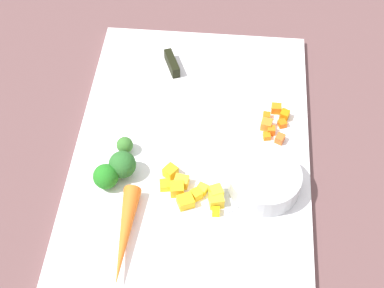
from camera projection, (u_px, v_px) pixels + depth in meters
The scene contains 27 objects.
ground_plane at pixel (192, 152), 0.94m from camera, with size 4.00×4.00×0.00m, color brown.
cutting_board at pixel (192, 150), 0.93m from camera, with size 0.56×0.37×0.01m, color white.
prep_bowl at pixel (264, 180), 0.87m from camera, with size 0.11×0.11×0.03m, color #B8BCBE.
chef_knife at pixel (187, 100), 0.98m from camera, with size 0.33×0.15×0.02m.
whole_carrot at pixel (125, 236), 0.81m from camera, with size 0.03×0.03×0.16m, color orange.
carrot_dice_0 at pixel (271, 130), 0.94m from camera, with size 0.01×0.01×0.01m, color orange.
carrot_dice_1 at pixel (266, 116), 0.96m from camera, with size 0.01×0.01×0.01m, color orange.
carrot_dice_2 at pixel (280, 139), 0.93m from camera, with size 0.02×0.01×0.01m, color orange.
carrot_dice_3 at pixel (264, 150), 0.92m from camera, with size 0.01×0.01×0.01m, color orange.
carrot_dice_4 at pixel (282, 124), 0.95m from camera, with size 0.01×0.01×0.01m, color orange.
carrot_dice_5 at pixel (266, 125), 0.95m from camera, with size 0.02×0.02×0.02m, color orange.
carrot_dice_6 at pixel (267, 136), 0.94m from camera, with size 0.01×0.01×0.01m, color orange.
carrot_dice_7 at pixel (285, 115), 0.96m from camera, with size 0.01×0.01×0.01m, color orange.
carrot_dice_8 at pixel (276, 109), 0.97m from camera, with size 0.01×0.02×0.01m, color orange.
pepper_dice_0 at pixel (202, 189), 0.87m from camera, with size 0.02×0.02×0.01m, color yellow.
pepper_dice_1 at pixel (165, 185), 0.87m from camera, with size 0.02×0.02×0.01m, color yellow.
pepper_dice_2 at pixel (216, 200), 0.85m from camera, with size 0.02×0.02×0.02m, color yellow.
pepper_dice_3 at pixel (216, 193), 0.86m from camera, with size 0.02×0.02×0.02m, color yellow.
pepper_dice_4 at pixel (216, 212), 0.85m from camera, with size 0.01×0.01×0.01m, color yellow.
pepper_dice_5 at pixel (197, 194), 0.86m from camera, with size 0.02×0.01×0.01m, color yellow.
pepper_dice_6 at pixel (170, 172), 0.89m from camera, with size 0.02×0.02×0.02m, color yellow.
pepper_dice_7 at pixel (182, 181), 0.88m from camera, with size 0.02×0.02×0.02m, color yellow.
pepper_dice_8 at pixel (177, 189), 0.87m from camera, with size 0.02×0.02×0.02m, color yellow.
pepper_dice_9 at pixel (188, 202), 0.85m from camera, with size 0.02×0.02×0.02m, color yellow.
broccoli_floret_0 at pixel (122, 165), 0.88m from camera, with size 0.04×0.04×0.04m.
broccoli_floret_1 at pixel (125, 145), 0.91m from camera, with size 0.03×0.03×0.03m.
broccoli_floret_2 at pixel (106, 177), 0.87m from camera, with size 0.04×0.04×0.04m.
Camera 1 is at (-0.57, -0.05, 0.74)m, focal length 54.31 mm.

